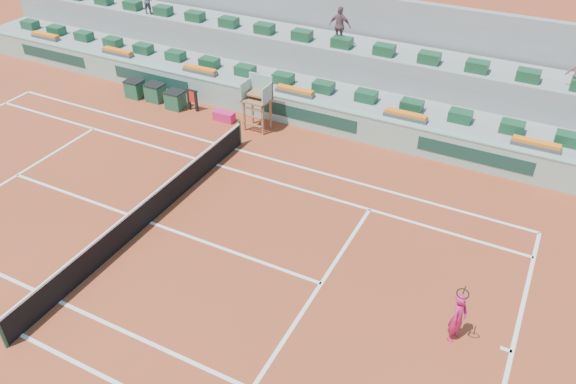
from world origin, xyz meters
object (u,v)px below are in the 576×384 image
at_px(player_bag, 224,116).
at_px(tennis_player, 458,317).
at_px(umpire_chair, 258,96).
at_px(drink_cooler_a, 175,100).

height_order(player_bag, tennis_player, tennis_player).
height_order(umpire_chair, tennis_player, umpire_chair).
bearing_deg(drink_cooler_a, umpire_chair, 1.40).
bearing_deg(player_bag, drink_cooler_a, 179.82).
bearing_deg(player_bag, tennis_player, -32.15).
relative_size(umpire_chair, tennis_player, 1.05).
relative_size(umpire_chair, drink_cooler_a, 2.86).
bearing_deg(drink_cooler_a, tennis_player, -27.30).
bearing_deg(tennis_player, player_bag, 147.85).
xyz_separation_m(player_bag, umpire_chair, (1.72, 0.12, 1.33)).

